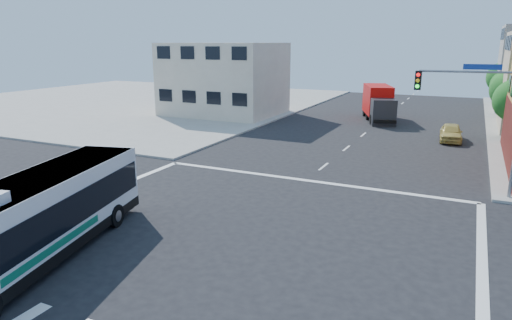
% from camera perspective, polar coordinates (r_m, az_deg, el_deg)
% --- Properties ---
extents(ground, '(120.00, 120.00, 0.00)m').
position_cam_1_polar(ground, '(19.42, -3.12, -10.03)').
color(ground, black).
rests_on(ground, ground).
extents(sidewalk_nw, '(50.00, 50.00, 0.15)m').
position_cam_1_polar(sidewalk_nw, '(67.12, -15.40, 7.17)').
color(sidewalk_nw, gray).
rests_on(sidewalk_nw, ground).
extents(building_west, '(12.06, 10.06, 8.00)m').
position_cam_1_polar(building_west, '(52.30, -3.99, 10.04)').
color(building_west, beige).
rests_on(building_west, ground).
extents(signal_mast_ne, '(7.91, 1.13, 8.07)m').
position_cam_1_polar(signal_mast_ne, '(26.30, 26.61, 6.26)').
color(signal_mast_ne, gray).
rests_on(signal_mast_ne, ground).
extents(street_tree_b, '(3.80, 3.80, 5.79)m').
position_cam_1_polar(street_tree_b, '(51.71, 29.34, 7.91)').
color(street_tree_b, '#372614').
rests_on(street_tree_b, ground).
extents(street_tree_c, '(3.40, 3.40, 5.29)m').
position_cam_1_polar(street_tree_c, '(59.69, 28.87, 8.33)').
color(street_tree_c, '#372614').
rests_on(street_tree_c, ground).
extents(street_tree_d, '(4.00, 4.00, 6.03)m').
position_cam_1_polar(street_tree_d, '(67.63, 28.59, 9.24)').
color(street_tree_d, '#372614').
rests_on(street_tree_d, ground).
extents(transit_bus, '(5.32, 12.21, 3.54)m').
position_cam_1_polar(transit_bus, '(18.78, -26.22, -6.76)').
color(transit_bus, black).
rests_on(transit_bus, ground).
extents(box_truck, '(4.88, 8.30, 3.60)m').
position_cam_1_polar(box_truck, '(50.11, 15.09, 6.79)').
color(box_truck, '#232428').
rests_on(box_truck, ground).
extents(parked_car, '(1.98, 4.37, 1.45)m').
position_cam_1_polar(parked_car, '(41.58, 23.19, 3.18)').
color(parked_car, '#CDB857').
rests_on(parked_car, ground).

